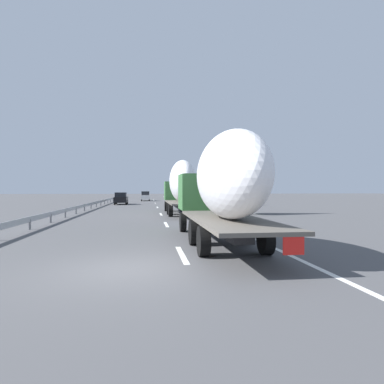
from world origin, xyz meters
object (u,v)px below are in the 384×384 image
truck_trailing (222,184)px  car_black_suv (121,198)px  road_sign (188,190)px  truck_lead (181,185)px  car_white_van (145,196)px

truck_trailing → car_black_suv: (38.65, 7.06, -1.57)m
road_sign → truck_trailing: bearing=175.3°
car_black_suv → road_sign: size_ratio=1.43×
truck_trailing → car_black_suv: 39.32m
truck_lead → car_black_suv: bearing=18.1°
truck_lead → road_sign: bearing=-8.7°
car_black_suv → road_sign: road_sign is taller
truck_trailing → truck_lead: bearing=0.0°
car_white_van → road_sign: road_sign is taller
car_black_suv → car_white_van: size_ratio=1.02×
truck_lead → car_white_van: (37.79, 3.51, -1.74)m
truck_lead → road_sign: truck_lead is taller
truck_lead → car_black_suv: 22.78m
truck_trailing → road_sign: size_ratio=3.89×
car_white_van → road_sign: (-17.51, -6.61, 1.24)m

